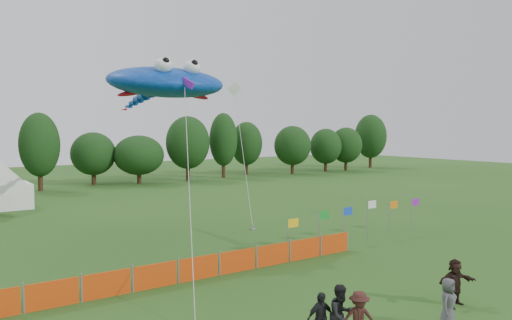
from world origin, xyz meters
TOP-DOWN VIEW (x-y plane):
  - treeline at (1.61, 44.93)m, footprint 104.57×8.78m
  - barrier_fence at (-1.85, 7.69)m, footprint 17.90×0.06m
  - flag_row at (9.22, 8.89)m, footprint 10.73×0.36m
  - spectator_b at (-1.43, -0.57)m, footprint 0.92×0.73m
  - spectator_c at (-1.08, -0.96)m, footprint 1.27×1.10m
  - spectator_d at (-1.91, -0.18)m, footprint 0.99×0.51m
  - spectator_e at (2.35, -1.62)m, footprint 0.94×0.75m
  - spectator_f at (4.48, -0.45)m, footprint 1.66×0.93m
  - stingray_kite at (0.33, 15.90)m, footprint 8.58×21.97m
  - small_kite_white at (9.76, 22.54)m, footprint 6.04×10.87m

SIDE VIEW (x-z plane):
  - barrier_fence at x=-1.85m, z-range 0.00..1.00m
  - spectator_d at x=-1.91m, z-range 0.00..1.61m
  - spectator_e at x=2.35m, z-range 0.00..1.67m
  - spectator_c at x=-1.08m, z-range 0.00..1.70m
  - spectator_f at x=4.48m, z-range 0.00..1.71m
  - spectator_b at x=-1.43m, z-range 0.00..1.86m
  - flag_row at x=9.22m, z-range 0.27..2.52m
  - treeline at x=1.61m, z-range 0.00..8.36m
  - small_kite_white at x=9.76m, z-range 1.82..12.37m
  - stingray_kite at x=0.33m, z-range 3.93..14.32m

